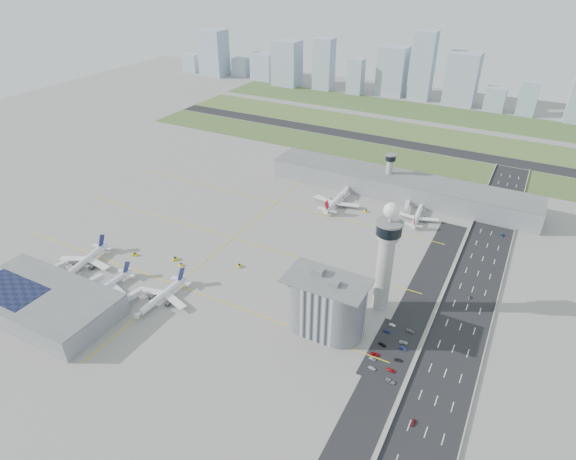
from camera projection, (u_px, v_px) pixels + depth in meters
The scene contains 63 objects.
ground at pixel (261, 277), 289.70m from camera, with size 1000.00×1000.00×0.00m, color #9A978F.
grass_strip_0 at pixel (362, 151), 468.46m from camera, with size 480.00×50.00×0.08m, color #4F6A32.
grass_strip_1 at pixel (386, 128), 525.36m from camera, with size 480.00×60.00×0.08m, color #536C33.
grass_strip_2 at pixel (407, 109), 586.05m from camera, with size 480.00×70.00×0.08m, color #415A2A.
runway at pixel (374, 139), 496.52m from camera, with size 480.00×22.00×0.10m, color black.
highway at pixel (456, 341), 243.12m from camera, with size 28.00×500.00×0.10m, color black.
barrier_left at pixel (428, 331), 248.50m from camera, with size 0.60×500.00×1.20m, color #9E9E99.
barrier_right at pixel (485, 350), 237.17m from camera, with size 0.60×500.00×1.20m, color #9E9E99.
landside_road at pixel (402, 337), 245.66m from camera, with size 18.00×260.00×0.08m, color black.
parking_lot at pixel (391, 351), 237.36m from camera, with size 20.00×44.00×0.10m, color black.
taxiway_line_h_0 at pixel (176, 285), 283.14m from camera, with size 260.00×0.60×0.01m, color yellow.
taxiway_line_h_1 at pixel (233, 238), 328.65m from camera, with size 260.00×0.60×0.01m, color yellow.
taxiway_line_h_2 at pixel (276, 202), 374.17m from camera, with size 260.00×0.60×0.01m, color yellow.
taxiway_line_v at pixel (233, 238), 328.65m from camera, with size 0.60×260.00×0.01m, color yellow.
control_tower at pixel (386, 254), 248.73m from camera, with size 14.00×14.00×64.50m.
secondary_tower at pixel (389, 170), 381.75m from camera, with size 8.60×8.60×31.90m.
admin_building at pixel (325, 305), 244.15m from camera, with size 42.00×24.00×33.50m.
terminal_pier at pixel (399, 186), 381.75m from camera, with size 210.00×32.00×15.80m.
near_terminal at pixel (43, 302), 259.85m from camera, with size 84.00×42.00×13.00m.
airplane_near_a at pixel (83, 258), 296.68m from camera, with size 42.51×36.13×11.90m, color white, non-canonical shape.
airplane_near_b at pixel (105, 284), 275.72m from camera, with size 37.20×31.62×10.42m, color white, non-canonical shape.
airplane_near_c at pixel (160, 293), 267.35m from camera, with size 40.85×34.72×11.44m, color white, non-canonical shape.
airplane_far_a at pixel (337, 197), 368.42m from camera, with size 44.02×37.42×12.33m, color white, non-canonical shape.
airplane_far_b at pixel (418, 213), 348.82m from camera, with size 36.89×31.36×10.33m, color white, non-canonical shape.
jet_bridge_near_0 at pixel (46, 274), 287.72m from camera, with size 14.00×3.00×5.70m, color silver, non-canonical shape.
jet_bridge_near_1 at pixel (82, 289), 275.58m from camera, with size 14.00×3.00×5.70m, color silver, non-canonical shape.
jet_bridge_near_2 at pixel (120, 305), 263.43m from camera, with size 14.00×3.00×5.70m, color silver, non-canonical shape.
jet_bridge_far_0 at pixel (347, 189), 387.57m from camera, with size 14.00×3.00×5.70m, color silver, non-canonical shape.
jet_bridge_far_1 at pixel (408, 203), 367.33m from camera, with size 14.00×3.00×5.70m, color silver, non-canonical shape.
tug_0 at pixel (135, 254), 309.67m from camera, with size 2.25×3.27×1.90m, color yellow, non-canonical shape.
tug_1 at pixel (181, 265), 300.04m from camera, with size 1.88×2.73×1.59m, color yellow, non-canonical shape.
tug_2 at pixel (175, 259), 305.26m from camera, with size 2.44×3.55×2.07m, color yellow, non-canonical shape.
tug_3 at pixel (239, 266), 298.90m from camera, with size 2.13×3.09×1.80m, color gold, non-canonical shape.
tug_4 at pixel (366, 211), 360.46m from camera, with size 1.91×2.78×1.61m, color yellow, non-canonical shape.
tug_5 at pixel (413, 224), 343.99m from camera, with size 2.05×2.99×1.74m, color #F7A008, non-canonical shape.
car_lot_0 at pixel (372, 368), 226.86m from camera, with size 1.42×3.53×1.20m, color silver.
car_lot_1 at pixel (372, 359), 231.99m from camera, with size 1.14×3.28×1.08m, color gray.
car_lot_2 at pixel (375, 354), 234.61m from camera, with size 1.98×4.30×1.19m, color #AB0810.
car_lot_3 at pixel (383, 345), 240.22m from camera, with size 1.56×3.84×1.12m, color black.
car_lot_4 at pixel (387, 331), 248.51m from camera, with size 1.37×3.40×1.16m, color navy.
car_lot_5 at pixel (392, 325), 252.66m from camera, with size 1.19×3.41×1.13m, color white.
car_lot_6 at pixel (391, 381), 220.08m from camera, with size 2.15×4.66×1.30m, color gray.
car_lot_7 at pixel (391, 370), 225.74m from camera, with size 1.62×3.97×1.15m, color #AF0C11.
car_lot_8 at pixel (398, 360), 231.38m from camera, with size 1.48×3.69×1.26m, color black.
car_lot_9 at pixel (403, 348), 237.92m from camera, with size 1.35×3.88×1.28m, color navy.
car_lot_10 at pixel (403, 342), 241.58m from camera, with size 1.95×4.24×1.18m, color silver.
car_lot_11 at pixel (410, 331), 248.61m from camera, with size 1.73×4.26×1.24m, color slate.
car_hw_0 at pixel (413, 423), 200.95m from camera, with size 1.49×3.69×1.26m, color maroon.
car_hw_1 at pixel (469, 297), 272.49m from camera, with size 1.20×3.44×1.13m, color #2A2A30.
car_hw_2 at pixel (502, 235), 330.79m from camera, with size 2.05×4.44×1.24m, color #2D5384.
car_hw_4 at pixel (494, 195), 383.37m from camera, with size 1.32×3.29×1.12m, color #979FA5.
skyline_bldg_0 at pixel (192, 63), 755.78m from camera, with size 24.05×19.24×26.50m, color #9EADC1.
skyline_bldg_1 at pixel (214, 53), 723.85m from camera, with size 37.63×30.10×65.60m, color #9EADC1.
skyline_bldg_2 at pixel (241, 67), 727.10m from camera, with size 22.81×18.25×26.79m, color #9EADC1.
skyline_bldg_3 at pixel (264, 66), 709.75m from camera, with size 32.30×25.84×36.93m, color #9EADC1.
skyline_bldg_4 at pixel (287, 63), 672.05m from camera, with size 35.81×28.65×60.36m, color #9EADC1.
skyline_bldg_5 at pixel (324, 64), 651.76m from camera, with size 25.49×20.39×66.89m, color #9EADC1.
skyline_bldg_6 at pixel (356, 76), 636.76m from camera, with size 20.04×16.03×45.20m, color #9EADC1.
skyline_bldg_7 at pixel (392, 71), 629.56m from camera, with size 35.76×28.61×61.22m, color #9EADC1.
skyline_bldg_8 at pixel (423, 66), 603.66m from camera, with size 26.33×21.06×83.39m, color #9EADC1.
skyline_bldg_9 at pixel (462, 79), 589.55m from camera, with size 36.96×29.57×62.11m, color #9EADC1.
skyline_bldg_10 at pixel (495, 99), 574.36m from camera, with size 23.01×18.41×27.75m, color #9EADC1.
skyline_bldg_11 at pixel (528, 98), 557.06m from camera, with size 20.22×16.18×38.97m, color #9EADC1.
Camera 1 is at (124.94, -199.10, 172.54)m, focal length 30.00 mm.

